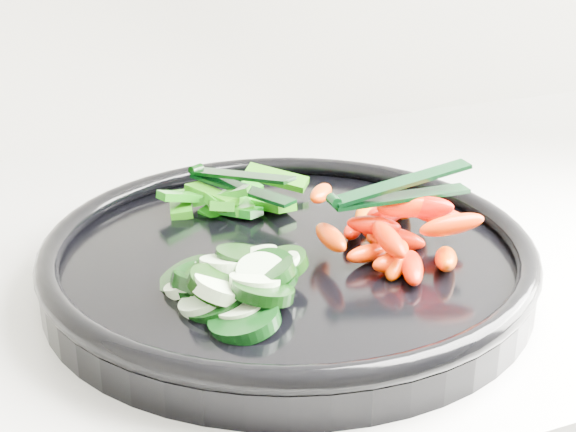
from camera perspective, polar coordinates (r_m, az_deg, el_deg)
name	(u,v)px	position (r m, az deg, el deg)	size (l,w,h in m)	color
veggie_tray	(288,258)	(0.62, 0.00, -2.97)	(0.49, 0.49, 0.04)	black
cucumber_pile	(231,283)	(0.55, -4.07, -4.75)	(0.11, 0.13, 0.04)	black
carrot_pile	(396,229)	(0.61, 7.65, -0.89)	(0.13, 0.15, 0.06)	#E35300
pepper_pile	(230,200)	(0.69, -4.17, 1.15)	(0.14, 0.09, 0.04)	#106D0A
tong_carrot	(397,190)	(0.60, 7.78, 1.81)	(0.11, 0.02, 0.02)	black
tong_pepper	(238,181)	(0.68, -3.58, 2.51)	(0.07, 0.11, 0.02)	black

